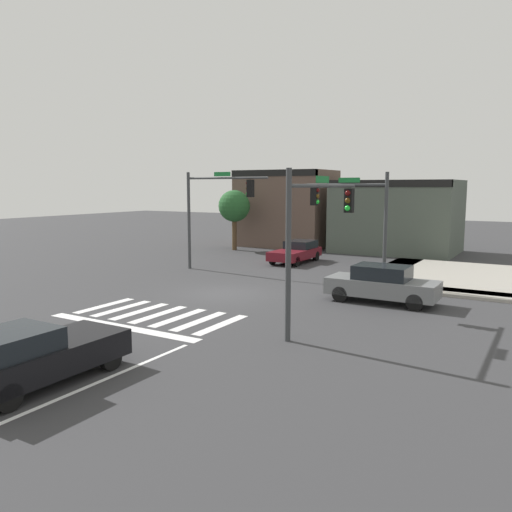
{
  "coord_description": "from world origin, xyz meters",
  "views": [
    {
      "loc": [
        12.98,
        -19.14,
        4.88
      ],
      "look_at": [
        0.79,
        1.54,
        1.62
      ],
      "focal_mm": 35.97,
      "sensor_mm": 36.0,
      "label": 1
    }
  ],
  "objects_px": {
    "traffic_signal_southeast": "(319,219)",
    "roadside_tree": "(234,207)",
    "traffic_signal_northwest": "(216,202)",
    "car_black": "(33,355)",
    "traffic_signal_northeast": "(353,210)",
    "car_gray": "(382,284)",
    "car_maroon": "(296,252)"
  },
  "relations": [
    {
      "from": "car_maroon",
      "to": "car_gray",
      "type": "bearing_deg",
      "value": 43.55
    },
    {
      "from": "traffic_signal_northeast",
      "to": "car_black",
      "type": "height_order",
      "value": "traffic_signal_northeast"
    },
    {
      "from": "car_maroon",
      "to": "car_black",
      "type": "distance_m",
      "value": 22.34
    },
    {
      "from": "traffic_signal_southeast",
      "to": "car_gray",
      "type": "distance_m",
      "value": 5.51
    },
    {
      "from": "traffic_signal_southeast",
      "to": "car_maroon",
      "type": "height_order",
      "value": "traffic_signal_southeast"
    },
    {
      "from": "traffic_signal_southeast",
      "to": "traffic_signal_northeast",
      "type": "bearing_deg",
      "value": 11.37
    },
    {
      "from": "traffic_signal_northeast",
      "to": "traffic_signal_northwest",
      "type": "distance_m",
      "value": 8.22
    },
    {
      "from": "traffic_signal_southeast",
      "to": "car_maroon",
      "type": "xyz_separation_m",
      "value": [
        -7.32,
        13.25,
        -3.06
      ]
    },
    {
      "from": "car_maroon",
      "to": "roadside_tree",
      "type": "xyz_separation_m",
      "value": [
        -7.0,
        3.41,
        2.66
      ]
    },
    {
      "from": "traffic_signal_northeast",
      "to": "traffic_signal_southeast",
      "type": "height_order",
      "value": "traffic_signal_northeast"
    },
    {
      "from": "traffic_signal_northeast",
      "to": "car_black",
      "type": "relative_size",
      "value": 1.27
    },
    {
      "from": "traffic_signal_northwest",
      "to": "car_gray",
      "type": "relative_size",
      "value": 1.25
    },
    {
      "from": "car_gray",
      "to": "traffic_signal_northwest",
      "type": "bearing_deg",
      "value": 163.82
    },
    {
      "from": "traffic_signal_northwest",
      "to": "roadside_tree",
      "type": "relative_size",
      "value": 1.24
    },
    {
      "from": "traffic_signal_southeast",
      "to": "roadside_tree",
      "type": "height_order",
      "value": "traffic_signal_southeast"
    },
    {
      "from": "traffic_signal_northeast",
      "to": "traffic_signal_northwest",
      "type": "height_order",
      "value": "traffic_signal_northwest"
    },
    {
      "from": "car_maroon",
      "to": "car_gray",
      "type": "xyz_separation_m",
      "value": [
        8.27,
        -8.7,
        0.11
      ]
    },
    {
      "from": "traffic_signal_northwest",
      "to": "car_black",
      "type": "relative_size",
      "value": 1.3
    },
    {
      "from": "traffic_signal_northwest",
      "to": "traffic_signal_southeast",
      "type": "height_order",
      "value": "traffic_signal_northwest"
    },
    {
      "from": "traffic_signal_southeast",
      "to": "car_black",
      "type": "bearing_deg",
      "value": 156.92
    },
    {
      "from": "traffic_signal_northwest",
      "to": "car_gray",
      "type": "distance_m",
      "value": 11.6
    },
    {
      "from": "car_black",
      "to": "traffic_signal_northwest",
      "type": "bearing_deg",
      "value": 20.07
    },
    {
      "from": "traffic_signal_southeast",
      "to": "roadside_tree",
      "type": "bearing_deg",
      "value": 40.68
    },
    {
      "from": "car_black",
      "to": "roadside_tree",
      "type": "distance_m",
      "value": 27.68
    },
    {
      "from": "traffic_signal_southeast",
      "to": "car_black",
      "type": "xyz_separation_m",
      "value": [
        -3.75,
        -8.79,
        -2.98
      ]
    },
    {
      "from": "traffic_signal_northeast",
      "to": "car_gray",
      "type": "xyz_separation_m",
      "value": [
        2.5,
        -3.16,
        -2.94
      ]
    },
    {
      "from": "traffic_signal_northwest",
      "to": "car_black",
      "type": "xyz_separation_m",
      "value": [
        6.01,
        -16.46,
        -3.24
      ]
    },
    {
      "from": "traffic_signal_northwest",
      "to": "car_black",
      "type": "height_order",
      "value": "traffic_signal_northwest"
    },
    {
      "from": "traffic_signal_northeast",
      "to": "traffic_signal_northwest",
      "type": "relative_size",
      "value": 0.97
    },
    {
      "from": "traffic_signal_northwest",
      "to": "traffic_signal_northeast",
      "type": "bearing_deg",
      "value": 0.37
    },
    {
      "from": "car_gray",
      "to": "traffic_signal_northeast",
      "type": "bearing_deg",
      "value": 128.3
    },
    {
      "from": "car_gray",
      "to": "car_black",
      "type": "xyz_separation_m",
      "value": [
        -4.69,
        -13.35,
        -0.03
      ]
    }
  ]
}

